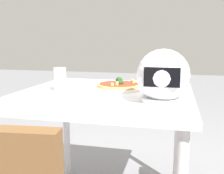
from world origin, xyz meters
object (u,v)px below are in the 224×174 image
(dining_table, at_px, (105,108))
(drinking_glass, at_px, (60,79))
(pizza, at_px, (119,85))
(motorcycle_helmet, at_px, (163,77))

(dining_table, relative_size, drinking_glass, 7.14)
(dining_table, relative_size, pizza, 3.66)
(pizza, xyz_separation_m, motorcycle_helmet, (-0.26, 0.28, 0.09))
(dining_table, xyz_separation_m, motorcycle_helmet, (-0.32, 0.16, 0.21))
(dining_table, distance_m, pizza, 0.18)
(drinking_glass, bearing_deg, dining_table, -175.84)
(pizza, distance_m, motorcycle_helmet, 0.40)
(pizza, height_order, drinking_glass, drinking_glass)
(dining_table, height_order, pizza, pizza)
(motorcycle_helmet, height_order, drinking_glass, motorcycle_helmet)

